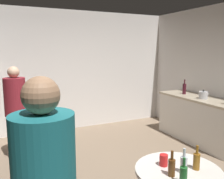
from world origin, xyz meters
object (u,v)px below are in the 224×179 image
at_px(kettle, 203,95).
at_px(beer_bottle_brown, 171,167).
at_px(beer_bottle_amber, 197,161).
at_px(beer_bottle_green, 184,175).
at_px(person_in_maroon_shirt, 16,107).
at_px(beer_bottle_clear, 184,164).
at_px(plastic_cup_red, 164,160).
at_px(wine_bottle_on_counter, 184,89).

distance_m(kettle, beer_bottle_brown, 2.90).
bearing_deg(beer_bottle_amber, kettle, 43.37).
xyz_separation_m(kettle, beer_bottle_green, (-2.23, -1.99, -0.15)).
xyz_separation_m(beer_bottle_amber, person_in_maroon_shirt, (-1.36, 2.60, 0.09)).
height_order(beer_bottle_green, beer_bottle_clear, same).
height_order(beer_bottle_clear, plastic_cup_red, beer_bottle_clear).
relative_size(wine_bottle_on_counter, beer_bottle_clear, 1.35).
relative_size(beer_bottle_amber, plastic_cup_red, 2.09).
bearing_deg(plastic_cup_red, beer_bottle_amber, -39.62).
xyz_separation_m(beer_bottle_amber, beer_bottle_clear, (-0.15, -0.00, 0.00)).
height_order(plastic_cup_red, person_in_maroon_shirt, person_in_maroon_shirt).
distance_m(beer_bottle_amber, beer_bottle_green, 0.32).
height_order(beer_bottle_amber, person_in_maroon_shirt, person_in_maroon_shirt).
xyz_separation_m(kettle, plastic_cup_red, (-2.18, -1.65, -0.18)).
height_order(beer_bottle_amber, beer_bottle_green, same).
bearing_deg(beer_bottle_brown, person_in_maroon_shirt, 112.48).
height_order(kettle, beer_bottle_amber, kettle).
relative_size(kettle, person_in_maroon_shirt, 0.16).
height_order(wine_bottle_on_counter, person_in_maroon_shirt, person_in_maroon_shirt).
distance_m(wine_bottle_on_counter, beer_bottle_amber, 3.10).
bearing_deg(beer_bottle_amber, plastic_cup_red, 140.38).
relative_size(wine_bottle_on_counter, person_in_maroon_shirt, 0.20).
bearing_deg(kettle, beer_bottle_green, -138.28).
height_order(kettle, wine_bottle_on_counter, wine_bottle_on_counter).
bearing_deg(plastic_cup_red, beer_bottle_brown, -108.11).
relative_size(kettle, beer_bottle_clear, 1.06).
height_order(beer_bottle_green, plastic_cup_red, beer_bottle_green).
relative_size(beer_bottle_amber, beer_bottle_brown, 1.00).
distance_m(wine_bottle_on_counter, person_in_maroon_shirt, 3.34).
bearing_deg(beer_bottle_brown, beer_bottle_green, -87.34).
height_order(beer_bottle_amber, beer_bottle_brown, same).
bearing_deg(kettle, beer_bottle_amber, -136.63).
bearing_deg(kettle, plastic_cup_red, -142.79).
xyz_separation_m(beer_bottle_green, beer_bottle_clear, (0.13, 0.15, 0.00)).
bearing_deg(person_in_maroon_shirt, plastic_cup_red, -0.10).
bearing_deg(beer_bottle_green, beer_bottle_clear, 48.58).
height_order(kettle, beer_bottle_clear, kettle).
bearing_deg(wine_bottle_on_counter, beer_bottle_green, -131.52).
xyz_separation_m(plastic_cup_red, person_in_maroon_shirt, (-1.14, 2.41, 0.12)).
bearing_deg(kettle, beer_bottle_brown, -140.58).
bearing_deg(beer_bottle_brown, beer_bottle_clear, -1.20).
distance_m(wine_bottle_on_counter, plastic_cup_red, 3.12).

